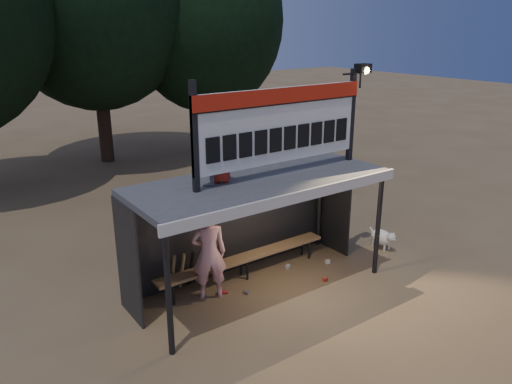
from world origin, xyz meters
The scene contains 11 objects.
ground centered at (0.00, 0.00, 0.00)m, with size 80.00×80.00×0.00m, color brown.
player centered at (-0.98, 0.29, 0.93)m, with size 0.67×0.44×1.85m, color white.
child_a centered at (-0.95, 0.21, 2.85)m, with size 0.51×0.40×1.06m, color slate.
child_b centered at (-0.73, 0.22, 2.81)m, with size 0.48×0.31×0.98m, color maroon.
dugout_shelter centered at (0.00, 0.24, 1.85)m, with size 5.10×2.08×2.32m.
scoreboard_assembly centered at (0.56, -0.01, 3.32)m, with size 4.10×0.27×1.99m.
bench centered at (0.00, 0.55, 0.43)m, with size 4.00×0.35×0.48m.
tree_right centered at (5.00, 10.50, 5.19)m, with size 6.08×6.08×8.72m.
dog centered at (3.48, -0.17, 0.28)m, with size 0.36×0.81×0.49m.
bats centered at (-1.21, 0.82, 0.43)m, with size 0.68×0.35×0.84m.
litter centered at (0.66, -0.02, 0.04)m, with size 2.70×0.99×0.08m.
Camera 1 is at (-5.26, -7.25, 5.06)m, focal length 35.00 mm.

